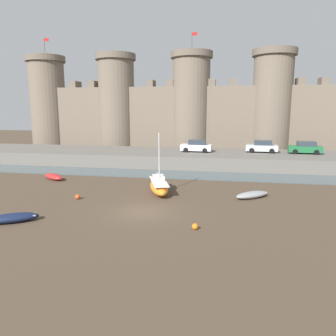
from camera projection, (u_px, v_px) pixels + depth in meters
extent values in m
plane|color=#4C3D2D|center=(142.00, 212.00, 24.13)|extent=(160.00, 160.00, 0.00)
cube|color=#47565B|center=(173.00, 174.00, 37.58)|extent=(80.00, 4.50, 0.10)
cube|color=#666059|center=(181.00, 158.00, 44.45)|extent=(63.29, 10.00, 1.72)
cube|color=#706354|center=(191.00, 121.00, 54.45)|extent=(51.29, 2.80, 10.99)
cylinder|color=#706354|center=(48.00, 107.00, 58.50)|extent=(6.05, 6.05, 15.45)
cylinder|color=#675B4D|center=(45.00, 59.00, 57.01)|extent=(6.77, 6.77, 1.00)
cylinder|color=#4C4742|center=(44.00, 47.00, 56.65)|extent=(0.10, 0.10, 3.00)
cube|color=red|center=(46.00, 40.00, 56.35)|extent=(0.80, 0.04, 0.50)
cylinder|color=#706354|center=(117.00, 107.00, 56.27)|extent=(6.05, 6.05, 15.45)
cylinder|color=#675B4D|center=(115.00, 57.00, 54.78)|extent=(6.77, 6.77, 1.00)
cylinder|color=#706354|center=(191.00, 107.00, 54.05)|extent=(6.05, 6.05, 15.45)
cylinder|color=#675B4D|center=(192.00, 55.00, 52.56)|extent=(6.77, 6.77, 1.00)
cylinder|color=#4C4742|center=(192.00, 42.00, 52.20)|extent=(0.10, 0.10, 3.00)
cube|color=red|center=(195.00, 34.00, 51.90)|extent=(0.80, 0.04, 0.50)
cylinder|color=#706354|center=(272.00, 107.00, 51.82)|extent=(6.05, 6.05, 15.45)
cylinder|color=#675B4D|center=(275.00, 53.00, 50.34)|extent=(6.77, 6.77, 1.00)
cube|color=#6A5E4F|center=(76.00, 85.00, 56.86)|extent=(1.10, 2.52, 1.10)
cube|color=#6A5E4F|center=(94.00, 84.00, 56.28)|extent=(1.10, 2.52, 1.10)
cube|color=#6A5E4F|center=(151.00, 84.00, 54.53)|extent=(1.10, 2.52, 1.10)
cube|color=#6A5E4F|center=(171.00, 83.00, 53.94)|extent=(1.10, 2.52, 1.10)
cube|color=#6A5E4F|center=(212.00, 83.00, 52.77)|extent=(1.10, 2.52, 1.10)
cube|color=#6A5E4F|center=(233.00, 83.00, 52.19)|extent=(1.10, 2.52, 1.10)
cube|color=#6A5E4F|center=(300.00, 82.00, 50.43)|extent=(1.10, 2.52, 1.10)
cube|color=#6A5E4F|center=(323.00, 81.00, 49.85)|extent=(1.10, 2.52, 1.10)
ellipsoid|color=red|center=(54.00, 177.00, 35.10)|extent=(3.32, 2.82, 0.61)
ellipsoid|color=#F23939|center=(54.00, 176.00, 35.09)|extent=(2.70, 2.27, 0.34)
cube|color=beige|center=(53.00, 175.00, 35.25)|extent=(0.74, 0.94, 0.06)
cube|color=beige|center=(59.00, 178.00, 34.21)|extent=(0.60, 0.69, 0.08)
ellipsoid|color=gray|center=(252.00, 195.00, 27.85)|extent=(3.29, 2.87, 0.56)
ellipsoid|color=silver|center=(252.00, 194.00, 27.84)|extent=(2.67, 2.32, 0.31)
cube|color=beige|center=(250.00, 194.00, 27.72)|extent=(0.72, 0.85, 0.06)
cube|color=beige|center=(264.00, 192.00, 28.42)|extent=(0.58, 0.64, 0.08)
ellipsoid|color=#141E3D|center=(12.00, 218.00, 21.89)|extent=(3.44, 2.68, 0.62)
ellipsoid|color=navy|center=(12.00, 217.00, 21.88)|extent=(2.80, 2.16, 0.34)
cube|color=beige|center=(8.00, 217.00, 21.79)|extent=(0.66, 0.91, 0.06)
cube|color=beige|center=(33.00, 215.00, 22.34)|extent=(0.56, 0.67, 0.08)
ellipsoid|color=orange|center=(159.00, 187.00, 29.47)|extent=(3.08, 5.35, 1.10)
cube|color=silver|center=(159.00, 181.00, 29.38)|extent=(2.67, 4.69, 0.08)
cube|color=silver|center=(158.00, 178.00, 29.71)|extent=(1.40, 1.68, 0.44)
cylinder|color=silver|center=(159.00, 158.00, 28.73)|extent=(0.10, 0.10, 4.34)
cylinder|color=silver|center=(158.00, 175.00, 29.79)|extent=(0.81, 2.21, 0.08)
sphere|color=orange|center=(195.00, 227.00, 20.63)|extent=(0.40, 0.40, 0.40)
sphere|color=#E04C1E|center=(78.00, 197.00, 27.49)|extent=(0.42, 0.42, 0.42)
cube|color=#B2B5B7|center=(262.00, 148.00, 43.60)|extent=(4.19, 1.93, 0.80)
cube|color=#2D3842|center=(263.00, 143.00, 43.43)|extent=(2.34, 1.62, 0.64)
cylinder|color=black|center=(252.00, 150.00, 43.12)|extent=(0.65, 0.22, 0.64)
cylinder|color=black|center=(252.00, 149.00, 44.75)|extent=(0.65, 0.22, 0.64)
cylinder|color=black|center=(272.00, 151.00, 42.54)|extent=(0.65, 0.22, 0.64)
cylinder|color=black|center=(271.00, 149.00, 44.17)|extent=(0.65, 0.22, 0.64)
cube|color=silver|center=(196.00, 147.00, 44.10)|extent=(4.19, 1.93, 0.80)
cube|color=#2D3842|center=(197.00, 142.00, 43.93)|extent=(2.34, 1.62, 0.64)
cylinder|color=black|center=(186.00, 150.00, 43.62)|extent=(0.65, 0.22, 0.64)
cylinder|color=black|center=(188.00, 148.00, 45.25)|extent=(0.65, 0.22, 0.64)
cylinder|color=black|center=(205.00, 151.00, 43.04)|extent=(0.65, 0.22, 0.64)
cylinder|color=black|center=(206.00, 149.00, 44.67)|extent=(0.65, 0.22, 0.64)
cube|color=#1E6638|center=(305.00, 149.00, 42.35)|extent=(4.19, 1.93, 0.80)
cube|color=#2D3842|center=(306.00, 144.00, 42.19)|extent=(2.34, 1.62, 0.64)
cylinder|color=black|center=(295.00, 152.00, 41.88)|extent=(0.65, 0.22, 0.64)
cylinder|color=black|center=(293.00, 150.00, 43.50)|extent=(0.65, 0.22, 0.64)
cylinder|color=black|center=(317.00, 152.00, 41.30)|extent=(0.65, 0.22, 0.64)
cylinder|color=black|center=(314.00, 151.00, 42.92)|extent=(0.65, 0.22, 0.64)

